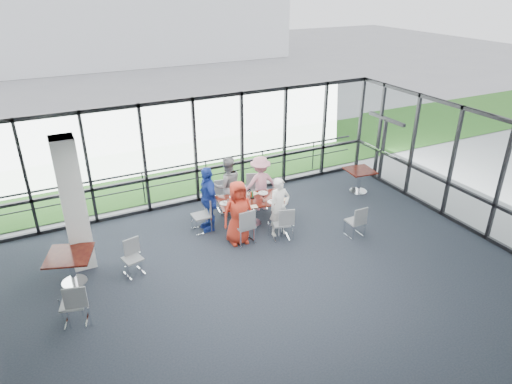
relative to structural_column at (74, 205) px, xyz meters
name	(u,v)px	position (x,y,z in m)	size (l,w,h in m)	color
floor	(277,293)	(3.60, -3.00, -1.61)	(12.00, 10.00, 0.02)	black
ceiling	(280,155)	(3.60, -3.00, 1.60)	(12.00, 10.00, 0.04)	white
curtain_wall_back	(195,152)	(3.60, 2.00, 0.00)	(12.00, 0.10, 3.20)	white
curtain_wall_right	(483,176)	(9.60, -3.00, 0.00)	(0.10, 10.00, 3.20)	white
exit_door	(383,151)	(9.60, 0.75, -0.55)	(0.12, 1.60, 2.10)	black
structural_column	(74,205)	(0.00, 0.00, 0.00)	(0.50, 0.50, 3.20)	white
apron	(155,150)	(3.60, 7.00, -1.62)	(80.00, 70.00, 0.02)	gray
grass_strip	(170,167)	(3.60, 5.00, -1.59)	(80.00, 5.00, 0.01)	#295D1C
hangar_main	(127,20)	(7.60, 29.00, 1.40)	(24.00, 10.00, 6.00)	white
guard_rail	(191,179)	(3.60, 2.60, -1.10)	(0.06, 0.06, 12.00)	#2D2D33
main_table	(251,204)	(4.43, 0.00, -0.99)	(1.93, 1.28, 0.75)	#340A09
side_table_left	(70,259)	(-0.31, -0.65, -0.95)	(1.20, 1.20, 0.75)	#340A09
side_table_right	(360,174)	(8.39, 0.32, -0.97)	(0.91, 0.91, 0.75)	#340A09
diner_near_left	(238,213)	(3.72, -0.71, -0.75)	(0.83, 0.54, 1.70)	red
diner_near_right	(280,207)	(4.85, -0.83, -0.80)	(0.58, 0.43, 1.60)	white
diner_far_left	(228,186)	(4.09, 0.83, -0.73)	(0.85, 0.52, 1.75)	gray
diner_far_right	(260,183)	(5.07, 0.69, -0.78)	(1.06, 0.55, 1.64)	pink
diner_end	(208,199)	(3.29, 0.27, -0.70)	(1.06, 0.58, 1.81)	#1D3799
chair_main_nl	(244,226)	(3.85, -0.79, -1.12)	(0.47, 0.47, 0.96)	gray
chair_main_nr	(281,223)	(4.79, -1.04, -1.16)	(0.43, 0.43, 0.88)	gray
chair_main_fl	(225,197)	(4.09, 1.02, -1.16)	(0.43, 0.43, 0.89)	gray
chair_main_fr	(259,192)	(5.10, 0.81, -1.11)	(0.48, 0.48, 0.99)	gray
chair_main_end	(201,216)	(3.06, 0.23, -1.14)	(0.45, 0.45, 0.92)	gray
chair_spare_la	(73,303)	(-0.43, -2.03, -1.14)	(0.45, 0.45, 0.93)	gray
chair_spare_lb	(133,259)	(0.97, -0.92, -1.19)	(0.40, 0.40, 0.82)	gray
chair_spare_r	(355,221)	(6.59, -1.81, -1.16)	(0.43, 0.43, 0.87)	gray
plate_nl	(237,206)	(3.93, -0.19, -0.84)	(0.28, 0.28, 0.01)	white
plate_nr	(272,202)	(4.87, -0.40, -0.84)	(0.25, 0.25, 0.01)	white
plate_fl	(234,197)	(4.08, 0.33, -0.84)	(0.28, 0.28, 0.01)	white
plate_fr	(263,193)	(4.90, 0.20, -0.84)	(0.28, 0.28, 0.01)	white
plate_end	(225,203)	(3.69, 0.09, -0.84)	(0.27, 0.27, 0.01)	white
tumbler_a	(246,202)	(4.19, -0.22, -0.78)	(0.07, 0.07, 0.13)	white
tumbler_b	(263,199)	(4.67, -0.26, -0.78)	(0.07, 0.07, 0.15)	white
tumbler_c	(249,193)	(4.47, 0.23, -0.78)	(0.07, 0.07, 0.14)	white
tumbler_d	(228,202)	(3.77, 0.03, -0.78)	(0.07, 0.07, 0.13)	white
menu_a	(252,207)	(4.27, -0.41, -0.85)	(0.27, 0.19, 0.00)	white
menu_b	(282,199)	(5.18, -0.38, -0.85)	(0.30, 0.21, 0.00)	white
menu_c	(253,194)	(4.63, 0.29, -0.85)	(0.27, 0.19, 0.00)	white
condiment_caddy	(252,198)	(4.49, 0.04, -0.83)	(0.10, 0.07, 0.04)	black
ketchup_bottle	(251,195)	(4.48, 0.07, -0.76)	(0.06, 0.06, 0.18)	#991E06
green_bottle	(252,195)	(4.50, 0.05, -0.75)	(0.05, 0.05, 0.20)	#1B6831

